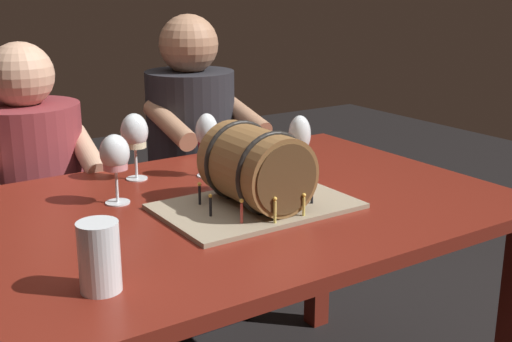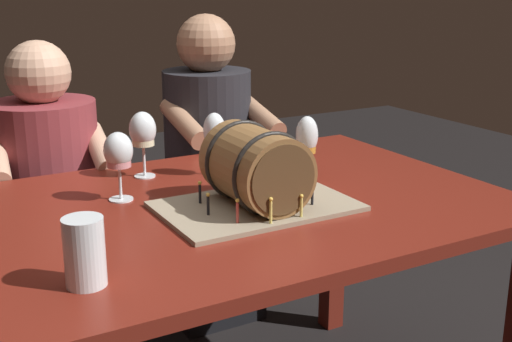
{
  "view_description": "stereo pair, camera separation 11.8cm",
  "coord_description": "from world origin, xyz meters",
  "px_view_note": "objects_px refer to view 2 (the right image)",
  "views": [
    {
      "loc": [
        -0.86,
        -1.42,
        1.33
      ],
      "look_at": [
        0.04,
        -0.08,
        0.86
      ],
      "focal_mm": 46.77,
      "sensor_mm": 36.0,
      "label": 1
    },
    {
      "loc": [
        -0.76,
        -1.49,
        1.33
      ],
      "look_at": [
        0.04,
        -0.08,
        0.86
      ],
      "focal_mm": 46.77,
      "sensor_mm": 36.0,
      "label": 2
    }
  ],
  "objects_px": {
    "barrel_cake": "(256,172)",
    "wine_glass_amber": "(307,138)",
    "wine_glass_red": "(214,134)",
    "person_seated_right": "(209,183)",
    "person_seated_left": "(51,216)",
    "wine_glass_white": "(143,132)",
    "dining_table": "(229,238)",
    "beer_pint": "(85,253)",
    "wine_glass_rose": "(118,153)"
  },
  "relations": [
    {
      "from": "dining_table",
      "to": "wine_glass_rose",
      "type": "height_order",
      "value": "wine_glass_rose"
    },
    {
      "from": "person_seated_right",
      "to": "wine_glass_white",
      "type": "bearing_deg",
      "value": -134.09
    },
    {
      "from": "dining_table",
      "to": "beer_pint",
      "type": "distance_m",
      "value": 0.58
    },
    {
      "from": "wine_glass_rose",
      "to": "wine_glass_amber",
      "type": "xyz_separation_m",
      "value": [
        0.55,
        -0.07,
        -0.01
      ]
    },
    {
      "from": "wine_glass_amber",
      "to": "person_seated_right",
      "type": "bearing_deg",
      "value": 90.17
    },
    {
      "from": "dining_table",
      "to": "beer_pint",
      "type": "relative_size",
      "value": 10.65
    },
    {
      "from": "barrel_cake",
      "to": "wine_glass_rose",
      "type": "bearing_deg",
      "value": 139.9
    },
    {
      "from": "beer_pint",
      "to": "wine_glass_amber",
      "type": "bearing_deg",
      "value": 27.1
    },
    {
      "from": "wine_glass_white",
      "to": "beer_pint",
      "type": "xyz_separation_m",
      "value": [
        -0.36,
        -0.64,
        -0.07
      ]
    },
    {
      "from": "dining_table",
      "to": "person_seated_left",
      "type": "height_order",
      "value": "person_seated_left"
    },
    {
      "from": "wine_glass_white",
      "to": "wine_glass_red",
      "type": "xyz_separation_m",
      "value": [
        0.19,
        -0.09,
        -0.01
      ]
    },
    {
      "from": "dining_table",
      "to": "wine_glass_amber",
      "type": "distance_m",
      "value": 0.39
    },
    {
      "from": "barrel_cake",
      "to": "wine_glass_rose",
      "type": "relative_size",
      "value": 2.64
    },
    {
      "from": "wine_glass_white",
      "to": "wine_glass_red",
      "type": "bearing_deg",
      "value": -24.82
    },
    {
      "from": "beer_pint",
      "to": "barrel_cake",
      "type": "bearing_deg",
      "value": 24.19
    },
    {
      "from": "dining_table",
      "to": "wine_glass_white",
      "type": "xyz_separation_m",
      "value": [
        -0.11,
        0.33,
        0.24
      ]
    },
    {
      "from": "barrel_cake",
      "to": "beer_pint",
      "type": "height_order",
      "value": "barrel_cake"
    },
    {
      "from": "wine_glass_rose",
      "to": "person_seated_right",
      "type": "relative_size",
      "value": 0.15
    },
    {
      "from": "wine_glass_amber",
      "to": "beer_pint",
      "type": "relative_size",
      "value": 1.35
    },
    {
      "from": "wine_glass_amber",
      "to": "person_seated_right",
      "type": "xyz_separation_m",
      "value": [
        -0.0,
        0.67,
        -0.32
      ]
    },
    {
      "from": "wine_glass_red",
      "to": "wine_glass_rose",
      "type": "height_order",
      "value": "wine_glass_red"
    },
    {
      "from": "wine_glass_white",
      "to": "wine_glass_red",
      "type": "relative_size",
      "value": 1.03
    },
    {
      "from": "wine_glass_red",
      "to": "wine_glass_rose",
      "type": "relative_size",
      "value": 1.03
    },
    {
      "from": "beer_pint",
      "to": "wine_glass_red",
      "type": "bearing_deg",
      "value": 45.17
    },
    {
      "from": "wine_glass_amber",
      "to": "person_seated_left",
      "type": "xyz_separation_m",
      "value": [
        -0.61,
        0.67,
        -0.34
      ]
    },
    {
      "from": "person_seated_left",
      "to": "barrel_cake",
      "type": "bearing_deg",
      "value": -67.68
    },
    {
      "from": "barrel_cake",
      "to": "wine_glass_amber",
      "type": "xyz_separation_m",
      "value": [
        0.27,
        0.17,
        0.02
      ]
    },
    {
      "from": "person_seated_left",
      "to": "wine_glass_red",
      "type": "bearing_deg",
      "value": -53.17
    },
    {
      "from": "barrel_cake",
      "to": "wine_glass_red",
      "type": "height_order",
      "value": "barrel_cake"
    },
    {
      "from": "beer_pint",
      "to": "person_seated_right",
      "type": "relative_size",
      "value": 0.11
    },
    {
      "from": "wine_glass_white",
      "to": "barrel_cake",
      "type": "bearing_deg",
      "value": -70.11
    },
    {
      "from": "wine_glass_white",
      "to": "wine_glass_rose",
      "type": "height_order",
      "value": "wine_glass_white"
    },
    {
      "from": "person_seated_left",
      "to": "person_seated_right",
      "type": "bearing_deg",
      "value": -0.0
    },
    {
      "from": "barrel_cake",
      "to": "person_seated_left",
      "type": "height_order",
      "value": "person_seated_left"
    },
    {
      "from": "wine_glass_rose",
      "to": "person_seated_left",
      "type": "bearing_deg",
      "value": 96.0
    },
    {
      "from": "dining_table",
      "to": "wine_glass_amber",
      "type": "relative_size",
      "value": 7.9
    },
    {
      "from": "wine_glass_red",
      "to": "person_seated_right",
      "type": "distance_m",
      "value": 0.65
    },
    {
      "from": "wine_glass_red",
      "to": "person_seated_right",
      "type": "height_order",
      "value": "person_seated_right"
    },
    {
      "from": "wine_glass_amber",
      "to": "person_seated_left",
      "type": "distance_m",
      "value": 0.97
    },
    {
      "from": "barrel_cake",
      "to": "wine_glass_rose",
      "type": "height_order",
      "value": "barrel_cake"
    },
    {
      "from": "wine_glass_red",
      "to": "person_seated_left",
      "type": "height_order",
      "value": "person_seated_left"
    },
    {
      "from": "wine_glass_amber",
      "to": "person_seated_right",
      "type": "relative_size",
      "value": 0.15
    },
    {
      "from": "wine_glass_white",
      "to": "beer_pint",
      "type": "distance_m",
      "value": 0.73
    },
    {
      "from": "wine_glass_white",
      "to": "person_seated_left",
      "type": "relative_size",
      "value": 0.17
    },
    {
      "from": "beer_pint",
      "to": "person_seated_right",
      "type": "distance_m",
      "value": 1.34
    },
    {
      "from": "person_seated_right",
      "to": "wine_glass_rose",
      "type": "bearing_deg",
      "value": -132.21
    },
    {
      "from": "barrel_cake",
      "to": "wine_glass_amber",
      "type": "bearing_deg",
      "value": 32.21
    },
    {
      "from": "dining_table",
      "to": "wine_glass_red",
      "type": "bearing_deg",
      "value": 71.79
    },
    {
      "from": "dining_table",
      "to": "person_seated_left",
      "type": "relative_size",
      "value": 1.29
    },
    {
      "from": "wine_glass_rose",
      "to": "beer_pint",
      "type": "height_order",
      "value": "wine_glass_rose"
    }
  ]
}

